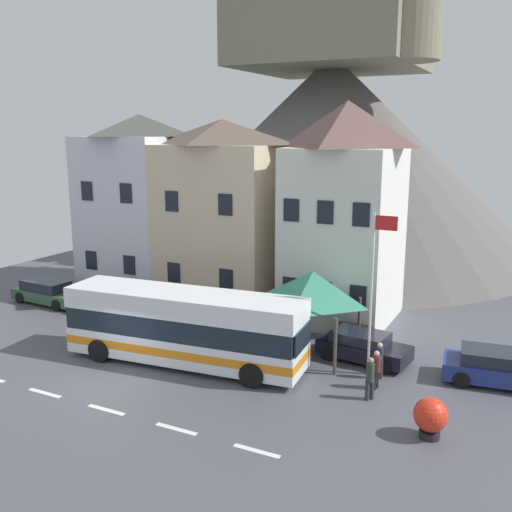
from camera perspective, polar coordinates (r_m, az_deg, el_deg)
name	(u,v)px	position (r m, az deg, el deg)	size (l,w,h in m)	color
ground_plane	(108,383)	(24.08, -14.40, -12.05)	(40.00, 60.00, 0.07)	#4C4D56
townhouse_00	(142,203)	(36.43, -11.16, 5.15)	(5.65, 6.49, 10.70)	silver
townhouse_01	(223,214)	(32.52, -3.30, 4.21)	(6.55, 5.17, 10.35)	beige
townhouse_02	(345,213)	(29.93, 8.75, 4.20)	(5.16, 5.84, 11.20)	silver
hilltop_castle	(331,148)	(47.09, 7.41, 10.57)	(32.80, 32.80, 24.79)	#595453
transit_bus	(185,328)	(24.71, -7.07, -7.07)	(10.59, 3.42, 3.14)	white
bus_shelter	(313,287)	(25.20, 5.63, -3.09)	(3.60, 3.60, 3.80)	#473D33
parked_car_00	(48,292)	(35.28, -19.84, -3.38)	(4.62, 2.01, 1.32)	#315536
parked_car_01	(114,302)	(32.14, -13.83, -4.47)	(3.81, 2.02, 1.38)	black
parked_car_02	(499,368)	(24.84, 22.91, -10.15)	(4.50, 2.32, 1.35)	navy
parked_car_03	(363,347)	(25.58, 10.54, -8.79)	(4.05, 2.23, 1.26)	black
pedestrian_00	(379,358)	(23.85, 12.10, -9.83)	(0.31, 0.29, 1.51)	#38332D
pedestrian_01	(370,378)	(22.03, 11.21, -11.73)	(0.30, 0.33, 1.65)	#2D2D38
pedestrian_02	(295,342)	(25.04, 3.92, -8.48)	(0.31, 0.35, 1.60)	#2D2D38
pedestrian_03	(376,368)	(22.95, 11.78, -10.80)	(0.34, 0.37, 1.54)	black
public_bench	(354,332)	(27.67, 9.68, -7.46)	(1.58, 0.48, 0.87)	brown
flagpole	(374,283)	(23.22, 11.56, -2.62)	(0.95, 0.10, 6.63)	silver
harbour_buoy	(431,416)	(20.04, 16.87, -14.91)	(1.11, 1.11, 1.36)	black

